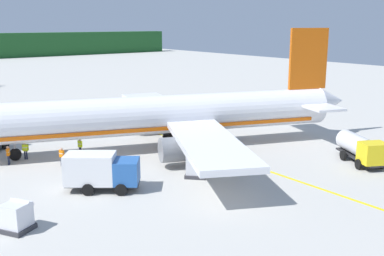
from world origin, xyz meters
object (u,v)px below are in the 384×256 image
Objects in this scene: cargo_container_near at (196,165)px; crew_marshaller at (80,146)px; airliner_foreground at (165,115)px; service_truck_fuel at (361,148)px; service_truck_catering at (101,170)px; crew_supervisor at (8,154)px; crew_loader_left at (62,155)px; cargo_container_mid at (17,217)px; crew_loader_right at (25,149)px.

crew_marshaller is (-5.00, 11.65, -0.02)m from cargo_container_near.
airliner_foreground reaches higher than service_truck_fuel.
crew_marshaller is at bearing 136.94° from service_truck_fuel.
service_truck_catering is 3.28× the size of crew_supervisor.
airliner_foreground is at bearing 33.13° from service_truck_catering.
crew_loader_left is 4.94m from crew_supervisor.
airliner_foreground reaches higher than service_truck_catering.
service_truck_fuel is 1.10× the size of service_truck_catering.
crew_supervisor is (3.55, 13.99, 0.14)m from cargo_container_mid.
crew_loader_left is at bearing 144.30° from service_truck_fuel.
crew_loader_right is at bearing 125.28° from cargo_container_near.
service_truck_catering is at bearing -80.59° from crew_loader_right.
airliner_foreground is 6.44× the size of service_truck_fuel.
service_truck_catering is 2.35× the size of cargo_container_near.
cargo_container_mid reaches higher than crew_loader_left.
crew_loader_right is 1.88m from crew_supervisor.
crew_loader_left is 1.02× the size of crew_loader_right.
crew_supervisor is (-6.32, 1.18, 0.05)m from crew_marshaller.
crew_supervisor is at bearing 131.42° from cargo_container_near.
crew_supervisor is at bearing 137.17° from crew_loader_left.
service_truck_catering is 3.35× the size of crew_loader_left.
cargo_container_mid is (-28.94, 5.01, -0.51)m from service_truck_fuel.
crew_loader_left is (-7.70, 9.47, -0.00)m from cargo_container_near.
crew_loader_right is at bearing 140.20° from service_truck_fuel.
cargo_container_mid is at bearing -104.23° from crew_supervisor.
crew_supervisor is (-3.62, 3.35, 0.02)m from crew_loader_left.
cargo_container_mid reaches higher than crew_supervisor.
crew_marshaller is 6.43m from crew_supervisor.
crew_marshaller is at bearing -10.54° from crew_supervisor.
cargo_container_mid is 1.33× the size of crew_loader_left.
service_truck_fuel is 3.76× the size of crew_loader_right.
crew_marshaller reaches higher than crew_loader_right.
crew_marshaller is 0.96× the size of crew_supervisor.
cargo_container_mid is at bearing -123.98° from crew_loader_left.
service_truck_fuel is 31.72m from crew_supervisor.
cargo_container_mid is at bearing -156.85° from service_truck_catering.
service_truck_catering is at bearing -89.61° from crew_loader_left.
crew_loader_left is at bearing -141.07° from crew_marshaller.
airliner_foreground is at bearing 29.30° from cargo_container_mid.
cargo_container_near is 17.10m from crew_supervisor.
crew_loader_left is (-10.60, 0.66, -2.39)m from airliner_foreground.
service_truck_fuel is at bearing -53.30° from airliner_foreground.
crew_loader_left is at bearing -65.22° from crew_loader_right.
cargo_container_near is (-14.07, 6.18, -0.40)m from service_truck_fuel.
cargo_container_mid is 14.43m from crew_supervisor.
crew_marshaller is (9.86, 12.81, 0.09)m from cargo_container_mid.
airliner_foreground is 7.08× the size of service_truck_catering.
crew_loader_left reaches higher than crew_marshaller.
cargo_container_mid is at bearing -127.59° from crew_marshaller.
service_truck_fuel is at bearing -39.80° from crew_loader_right.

